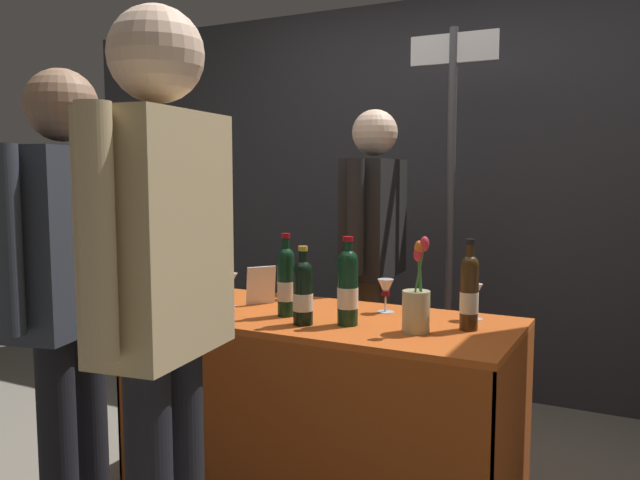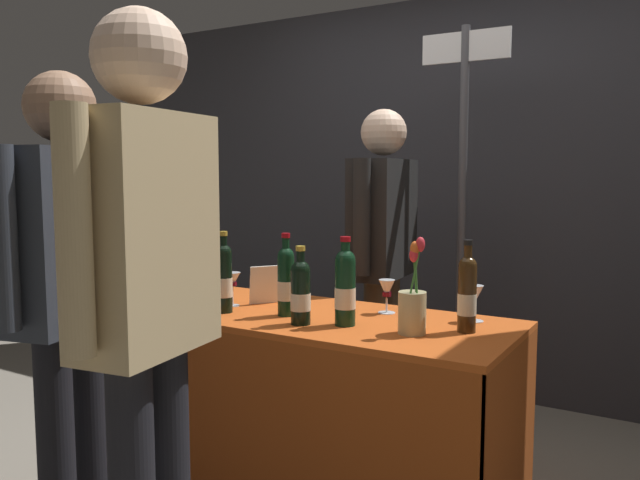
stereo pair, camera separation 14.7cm
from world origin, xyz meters
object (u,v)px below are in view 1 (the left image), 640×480
at_px(wine_glass_near_taster, 229,282).
at_px(vendor_presenter, 374,241).
at_px(wine_glass_near_vendor, 386,290).
at_px(flower_vase, 417,305).
at_px(featured_wine_bottle, 469,291).
at_px(display_bottle_0, 348,286).
at_px(taster_foreground_right, 162,283).
at_px(tasting_table, 320,378).
at_px(booth_signpost, 451,192).
at_px(wine_glass_mid, 474,294).

distance_m(wine_glass_near_taster, vendor_presenter, 0.88).
bearing_deg(vendor_presenter, wine_glass_near_vendor, 21.78).
bearing_deg(wine_glass_near_taster, flower_vase, -3.57).
bearing_deg(featured_wine_bottle, display_bottle_0, -162.44).
xyz_separation_m(wine_glass_near_taster, vendor_presenter, (0.31, 0.82, 0.11)).
relative_size(wine_glass_near_taster, taster_foreground_right, 0.08).
height_order(tasting_table, wine_glass_near_taster, wine_glass_near_taster).
height_order(featured_wine_bottle, vendor_presenter, vendor_presenter).
height_order(flower_vase, booth_signpost, booth_signpost).
distance_m(vendor_presenter, taster_foreground_right, 1.73).
height_order(tasting_table, taster_foreground_right, taster_foreground_right).
xyz_separation_m(flower_vase, taster_foreground_right, (-0.40, -0.86, 0.18)).
distance_m(display_bottle_0, booth_signpost, 1.26).
bearing_deg(wine_glass_near_taster, wine_glass_mid, 14.30).
xyz_separation_m(wine_glass_near_taster, booth_signpost, (0.61, 1.16, 0.35)).
xyz_separation_m(display_bottle_0, wine_glass_near_taster, (-0.58, 0.06, -0.04)).
bearing_deg(vendor_presenter, flower_vase, 26.22).
height_order(tasting_table, booth_signpost, booth_signpost).
bearing_deg(wine_glass_near_vendor, booth_signpost, 90.85).
xyz_separation_m(wine_glass_near_vendor, wine_glass_near_taster, (-0.62, -0.21, 0.01)).
relative_size(wine_glass_mid, taster_foreground_right, 0.08).
relative_size(wine_glass_near_vendor, flower_vase, 0.40).
bearing_deg(display_bottle_0, wine_glass_near_taster, 174.04).
xyz_separation_m(wine_glass_near_vendor, wine_glass_mid, (0.35, 0.04, 0.01)).
bearing_deg(booth_signpost, wine_glass_near_taster, -117.62).
relative_size(vendor_presenter, taster_foreground_right, 0.94).
xyz_separation_m(display_bottle_0, flower_vase, (0.26, 0.01, -0.05)).
xyz_separation_m(featured_wine_bottle, booth_signpost, (-0.39, 1.09, 0.32)).
bearing_deg(featured_wine_bottle, taster_foreground_right, -119.32).
xyz_separation_m(featured_wine_bottle, wine_glass_near_vendor, (-0.37, 0.14, -0.05)).
distance_m(tasting_table, taster_foreground_right, 1.09).
bearing_deg(wine_glass_near_taster, tasting_table, 4.85).
bearing_deg(booth_signpost, wine_glass_mid, -68.28).
distance_m(wine_glass_mid, flower_vase, 0.33).
height_order(featured_wine_bottle, wine_glass_near_taster, featured_wine_bottle).
height_order(featured_wine_bottle, display_bottle_0, display_bottle_0).
bearing_deg(wine_glass_mid, taster_foreground_right, -114.48).
height_order(display_bottle_0, wine_glass_mid, display_bottle_0).
bearing_deg(wine_glass_mid, wine_glass_near_taster, -165.70).
bearing_deg(wine_glass_near_taster, booth_signpost, 62.38).
relative_size(featured_wine_bottle, wine_glass_near_taster, 2.29).
height_order(featured_wine_bottle, flower_vase, flower_vase).
relative_size(wine_glass_near_vendor, wine_glass_near_taster, 0.95).
bearing_deg(flower_vase, vendor_presenter, 121.26).
bearing_deg(featured_wine_bottle, booth_signpost, 109.65).
relative_size(featured_wine_bottle, vendor_presenter, 0.20).
height_order(featured_wine_bottle, booth_signpost, booth_signpost).
bearing_deg(tasting_table, flower_vase, -11.51).
bearing_deg(booth_signpost, featured_wine_bottle, -70.35).
distance_m(wine_glass_near_taster, flower_vase, 0.84).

